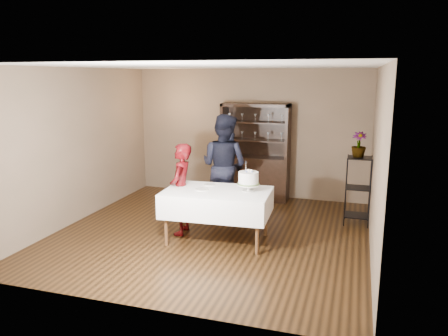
% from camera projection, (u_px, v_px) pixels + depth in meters
% --- Properties ---
extents(floor, '(5.00, 5.00, 0.00)m').
position_uv_depth(floor, '(212.00, 233.00, 7.25)').
color(floor, black).
rests_on(floor, ground).
extents(ceiling, '(5.00, 5.00, 0.00)m').
position_uv_depth(ceiling, '(211.00, 66.00, 6.69)').
color(ceiling, white).
rests_on(ceiling, back_wall).
extents(back_wall, '(5.00, 0.02, 2.70)m').
position_uv_depth(back_wall, '(249.00, 133.00, 9.30)').
color(back_wall, brown).
rests_on(back_wall, floor).
extents(wall_left, '(0.02, 5.00, 2.70)m').
position_uv_depth(wall_left, '(77.00, 145.00, 7.69)').
color(wall_left, brown).
rests_on(wall_left, floor).
extents(wall_right, '(0.02, 5.00, 2.70)m').
position_uv_depth(wall_right, '(376.00, 162.00, 6.24)').
color(wall_right, brown).
rests_on(wall_right, floor).
extents(china_hutch, '(1.40, 0.48, 2.00)m').
position_uv_depth(china_hutch, '(255.00, 168.00, 9.16)').
color(china_hutch, black).
rests_on(china_hutch, floor).
extents(plant_etagere, '(0.42, 0.42, 1.20)m').
position_uv_depth(plant_etagere, '(358.00, 188.00, 7.57)').
color(plant_etagere, black).
rests_on(plant_etagere, floor).
extents(cake_table, '(1.68, 1.08, 0.82)m').
position_uv_depth(cake_table, '(217.00, 202.00, 6.79)').
color(cake_table, white).
rests_on(cake_table, floor).
extents(woman, '(0.41, 0.58, 1.50)m').
position_uv_depth(woman, '(181.00, 189.00, 7.09)').
color(woman, '#38050C').
rests_on(woman, floor).
extents(man, '(1.08, 0.94, 1.89)m').
position_uv_depth(man, '(224.00, 166.00, 7.93)').
color(man, black).
rests_on(man, floor).
extents(cake, '(0.34, 0.34, 0.47)m').
position_uv_depth(cake, '(248.00, 179.00, 6.68)').
color(cake, silver).
rests_on(cake, cake_table).
extents(plate_near, '(0.26, 0.26, 0.01)m').
position_uv_depth(plate_near, '(202.00, 189.00, 6.78)').
color(plate_near, silver).
rests_on(plate_near, cake_table).
extents(plate_far, '(0.21, 0.21, 0.01)m').
position_uv_depth(plate_far, '(210.00, 185.00, 7.08)').
color(plate_far, silver).
rests_on(plate_far, cake_table).
extents(potted_plant, '(0.24, 0.24, 0.43)m').
position_uv_depth(potted_plant, '(359.00, 145.00, 7.45)').
color(potted_plant, '#527537').
rests_on(potted_plant, plant_etagere).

